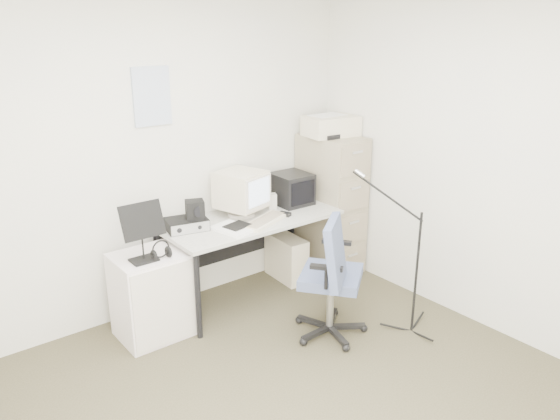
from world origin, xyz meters
TOP-DOWN VIEW (x-y plane):
  - floor at (0.00, 0.00)m, footprint 3.60×3.60m
  - wall_back at (0.00, 1.80)m, footprint 3.60×0.02m
  - wall_right at (1.80, 0.00)m, footprint 0.02×3.60m
  - wall_calendar at (-0.02, 1.79)m, footprint 0.30×0.02m
  - filing_cabinet at (1.58, 1.48)m, footprint 0.40×0.60m
  - printer at (1.58, 1.51)m, footprint 0.51×0.39m
  - desk at (0.63, 1.45)m, footprint 1.50×0.70m
  - crt_monitor at (0.61, 1.56)m, footprint 0.43×0.44m
  - crt_tv at (1.14, 1.54)m, footprint 0.32×0.33m
  - desk_speaker at (0.92, 1.54)m, footprint 0.09×0.09m
  - keyboard at (0.66, 1.28)m, footprint 0.50×0.33m
  - mouse at (0.89, 1.31)m, footprint 0.09×0.11m
  - radio_receiver at (0.08, 1.54)m, footprint 0.36×0.29m
  - radio_speaker at (0.15, 1.52)m, footprint 0.18×0.17m
  - papers at (0.36, 1.30)m, footprint 0.30×0.36m
  - pc_tower at (1.09, 1.54)m, footprint 0.23×0.46m
  - office_chair at (0.75, 0.58)m, footprint 0.81×0.81m
  - side_cart at (-0.31, 1.41)m, footprint 0.54×0.43m
  - music_stand at (-0.39, 1.32)m, footprint 0.33×0.22m
  - headphones at (-0.28, 1.28)m, footprint 0.19×0.19m
  - mic_stand at (1.28, 0.22)m, footprint 0.03×0.03m

SIDE VIEW (x-z plane):
  - floor at x=0.00m, z-range -0.01..0.00m
  - pc_tower at x=1.09m, z-range 0.00..0.41m
  - side_cart at x=-0.31m, z-range 0.00..0.67m
  - desk at x=0.63m, z-range 0.00..0.73m
  - office_chair at x=0.75m, z-range 0.00..1.00m
  - mic_stand at x=1.28m, z-range 0.00..1.27m
  - filing_cabinet at x=1.58m, z-range 0.00..1.30m
  - headphones at x=-0.28m, z-range 0.70..0.73m
  - papers at x=0.36m, z-range 0.73..0.75m
  - keyboard at x=0.66m, z-range 0.73..0.76m
  - mouse at x=0.89m, z-range 0.73..0.76m
  - radio_receiver at x=0.08m, z-range 0.73..0.82m
  - desk_speaker at x=0.92m, z-range 0.73..0.86m
  - crt_tv at x=1.14m, z-range 0.73..1.01m
  - music_stand at x=-0.39m, z-range 0.67..1.11m
  - radio_speaker at x=0.15m, z-range 0.82..0.96m
  - crt_monitor at x=0.61m, z-range 0.73..1.11m
  - wall_back at x=0.00m, z-range 0.00..2.50m
  - wall_right at x=1.80m, z-range 0.00..2.50m
  - printer at x=1.58m, z-range 1.30..1.48m
  - wall_calendar at x=-0.02m, z-range 1.53..1.97m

